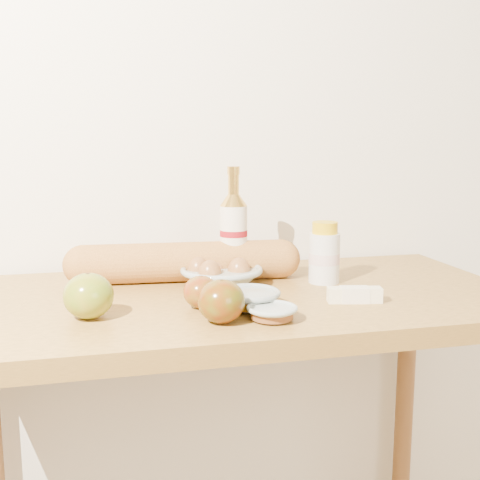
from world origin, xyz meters
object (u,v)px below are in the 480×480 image
bourbon_bottle (234,234)px  cream_bottle (324,255)px  table (237,349)px  egg_bowl (221,274)px  baguette (185,262)px

bourbon_bottle → cream_bottle: size_ratio=1.88×
table → egg_bowl: (-0.02, 0.08, 0.15)m
table → egg_bowl: bearing=102.7°
table → bourbon_bottle: bearing=79.6°
table → bourbon_bottle: size_ratio=4.60×
bourbon_bottle → egg_bowl: bearing=-141.8°
cream_bottle → baguette: (-0.31, 0.09, -0.02)m
cream_bottle → egg_bowl: size_ratio=0.65×
bourbon_bottle → table: bearing=-115.8°
cream_bottle → egg_bowl: 0.24m
table → baguette: 0.23m
baguette → egg_bowl: bearing=-34.9°
table → baguette: (-0.09, 0.14, 0.17)m
egg_bowl → baguette: 0.10m
cream_bottle → baguette: 0.32m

